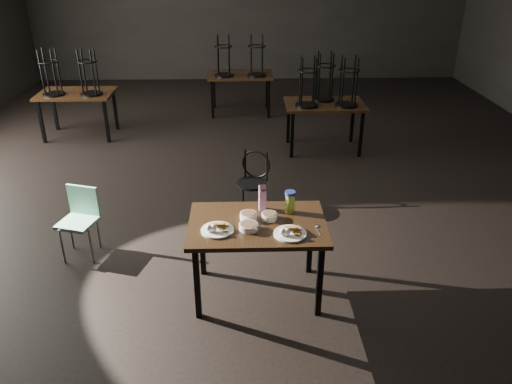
{
  "coord_description": "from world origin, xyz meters",
  "views": [
    {
      "loc": [
        -0.2,
        -6.04,
        2.92
      ],
      "look_at": [
        -0.07,
        -1.88,
        0.85
      ],
      "focal_mm": 35.0,
      "sensor_mm": 36.0,
      "label": 1
    }
  ],
  "objects_px": {
    "main_table": "(257,231)",
    "school_chair": "(80,216)",
    "juice_carton": "(262,198)",
    "bentwood_chair": "(253,178)",
    "water_bottle": "(290,202)"
  },
  "relations": [
    {
      "from": "bentwood_chair",
      "to": "main_table",
      "type": "bearing_deg",
      "value": -68.91
    },
    {
      "from": "school_chair",
      "to": "water_bottle",
      "type": "bearing_deg",
      "value": 1.9
    },
    {
      "from": "main_table",
      "to": "school_chair",
      "type": "relative_size",
      "value": 1.64
    },
    {
      "from": "school_chair",
      "to": "bentwood_chair",
      "type": "bearing_deg",
      "value": 41.86
    },
    {
      "from": "water_bottle",
      "to": "bentwood_chair",
      "type": "distance_m",
      "value": 1.48
    },
    {
      "from": "bentwood_chair",
      "to": "school_chair",
      "type": "distance_m",
      "value": 1.97
    },
    {
      "from": "main_table",
      "to": "school_chair",
      "type": "xyz_separation_m",
      "value": [
        -1.78,
        0.73,
        -0.23
      ]
    },
    {
      "from": "juice_carton",
      "to": "main_table",
      "type": "bearing_deg",
      "value": -102.35
    },
    {
      "from": "water_bottle",
      "to": "bentwood_chair",
      "type": "height_order",
      "value": "water_bottle"
    },
    {
      "from": "water_bottle",
      "to": "school_chair",
      "type": "relative_size",
      "value": 0.29
    },
    {
      "from": "main_table",
      "to": "water_bottle",
      "type": "distance_m",
      "value": 0.39
    },
    {
      "from": "main_table",
      "to": "water_bottle",
      "type": "height_order",
      "value": "water_bottle"
    },
    {
      "from": "main_table",
      "to": "school_chair",
      "type": "bearing_deg",
      "value": 157.67
    },
    {
      "from": "water_bottle",
      "to": "school_chair",
      "type": "bearing_deg",
      "value": 165.07
    },
    {
      "from": "water_bottle",
      "to": "main_table",
      "type": "bearing_deg",
      "value": -149.05
    }
  ]
}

